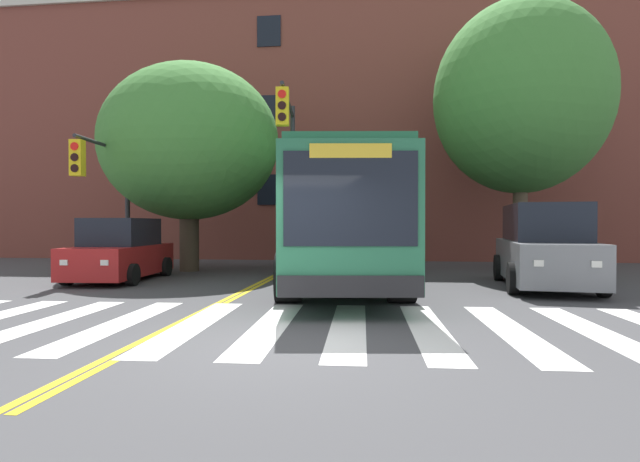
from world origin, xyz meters
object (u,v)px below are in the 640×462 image
car_grey_far_lane (544,248)px  car_red_near_lane (121,252)px  street_tree_curbside_large (521,98)px  street_tree_curbside_small (189,143)px  traffic_light_far_corner (106,180)px  traffic_light_overhead (289,151)px  city_bus (340,220)px

car_grey_far_lane → car_red_near_lane: bearing=178.3°
street_tree_curbside_large → street_tree_curbside_small: (-11.60, -1.31, -1.57)m
traffic_light_far_corner → street_tree_curbside_large: 14.18m
traffic_light_overhead → car_red_near_lane: bearing=-162.6°
street_tree_curbside_small → traffic_light_far_corner: bearing=-126.9°
traffic_light_far_corner → city_bus: bearing=-3.6°
city_bus → street_tree_curbside_large: (6.07, 4.11, 4.29)m
traffic_light_overhead → traffic_light_far_corner: bearing=-171.9°
city_bus → street_tree_curbside_large: bearing=34.1°
city_bus → traffic_light_far_corner: 7.41m
car_red_near_lane → traffic_light_far_corner: size_ratio=0.93×
traffic_light_overhead → street_tree_curbside_small: (-3.85, 1.54, 0.57)m
traffic_light_far_corner → car_red_near_lane: bearing=-40.0°
car_grey_far_lane → street_tree_curbside_large: street_tree_curbside_large is taller
city_bus → traffic_light_far_corner: (-7.29, 0.46, 1.25)m
city_bus → traffic_light_overhead: 3.01m
car_red_near_lane → car_grey_far_lane: car_grey_far_lane is taller
car_red_near_lane → traffic_light_far_corner: traffic_light_far_corner is taller
traffic_light_far_corner → street_tree_curbside_small: bearing=53.1°
city_bus → traffic_light_overhead: traffic_light_overhead is taller
traffic_light_overhead → street_tree_curbside_small: 4.19m
traffic_light_overhead → street_tree_curbside_small: street_tree_curbside_small is taller
traffic_light_far_corner → street_tree_curbside_large: bearing=15.3°
car_grey_far_lane → street_tree_curbside_large: (0.68, 4.70, 5.04)m
car_red_near_lane → street_tree_curbside_small: (0.92, 3.03, 3.67)m
car_grey_far_lane → street_tree_curbside_large: size_ratio=0.53×
street_tree_curbside_small → street_tree_curbside_large: bearing=6.5°
street_tree_curbside_small → car_red_near_lane: bearing=-106.9°
car_red_near_lane → city_bus: bearing=2.1°
street_tree_curbside_large → street_tree_curbside_small: size_ratio=1.03×
car_red_near_lane → car_grey_far_lane: 11.86m
car_red_near_lane → street_tree_curbside_large: 14.26m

